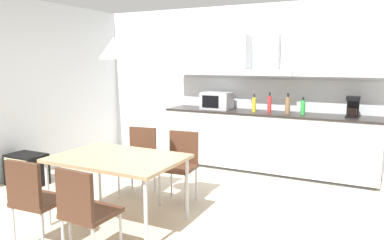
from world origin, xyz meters
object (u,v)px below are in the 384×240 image
bottle_red (269,104)px  chair_far_right (181,160)px  microwave (217,101)px  chair_near_right (84,207)px  pendant_lamp (114,48)px  coffee_maker (353,107)px  chair_near_left (33,195)px  bottle_yellow (254,104)px  guitar_amp (27,169)px  bottle_green (303,107)px  dining_table (118,161)px  bottle_brown (288,105)px  chair_far_left (140,154)px

bottle_red → chair_far_right: bearing=-109.1°
microwave → chair_near_right: bearing=-85.4°
chair_near_right → microwave: bearing=94.6°
pendant_lamp → coffee_maker: bearing=51.5°
chair_near_left → bottle_yellow: bearing=74.1°
coffee_maker → guitar_amp: bearing=-151.3°
bottle_green → dining_table: size_ratio=0.19×
chair_near_right → pendant_lamp: pendant_lamp is taller
bottle_green → bottle_brown: bottle_brown is taller
bottle_yellow → pendant_lamp: 2.78m
bottle_brown → chair_near_left: 3.78m
dining_table → chair_near_right: (0.30, -0.85, -0.15)m
bottle_green → dining_table: 3.00m
coffee_maker → bottle_green: (-0.69, -0.02, -0.04)m
microwave → chair_near_left: (-0.32, -3.47, -0.55)m
microwave → chair_far_left: (-0.33, -1.77, -0.55)m
pendant_lamp → guitar_amp: bearing=167.6°
guitar_amp → microwave: bearing=48.1°
guitar_amp → bottle_brown: bearing=34.3°
bottle_yellow → chair_far_left: size_ratio=0.32×
bottle_yellow → chair_near_right: (-0.38, -3.42, -0.53)m
bottle_green → dining_table: bearing=-118.4°
chair_far_left → chair_near_right: (0.61, -1.69, 0.00)m
coffee_maker → bottle_yellow: coffee_maker is taller
guitar_amp → chair_near_left: bearing=-37.8°
coffee_maker → bottle_red: (-1.19, -0.03, -0.02)m
bottle_red → guitar_amp: size_ratio=0.60×
bottle_red → pendant_lamp: pendant_lamp is taller
microwave → guitar_amp: bearing=-131.9°
dining_table → guitar_amp: 2.04m
microwave → coffee_maker: 2.08m
microwave → chair_far_right: microwave is taller
chair_near_left → chair_far_right: size_ratio=1.00×
microwave → bottle_brown: size_ratio=1.54×
bottle_brown → coffee_maker: bearing=4.3°
chair_far_right → pendant_lamp: (-0.30, -0.85, 1.33)m
microwave → chair_near_right: microwave is taller
bottle_brown → chair_far_left: (-1.52, -1.73, -0.54)m
bottle_red → chair_far_right: bottle_red is taller
pendant_lamp → dining_table: bearing=-90.0°
chair_near_left → pendant_lamp: (0.30, 0.85, 1.33)m
bottle_brown → chair_near_left: (-1.50, -3.42, -0.54)m
microwave → chair_near_right: (0.28, -3.47, -0.55)m
dining_table → guitar_amp: (-1.94, 0.43, -0.47)m
bottle_green → guitar_amp: bearing=-146.9°
dining_table → guitar_amp: dining_table is taller
chair_near_left → chair_far_right: bearing=70.6°
chair_near_right → bottle_yellow: bearing=83.7°
microwave → chair_near_right: size_ratio=0.55×
chair_near_left → guitar_amp: size_ratio=1.67×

